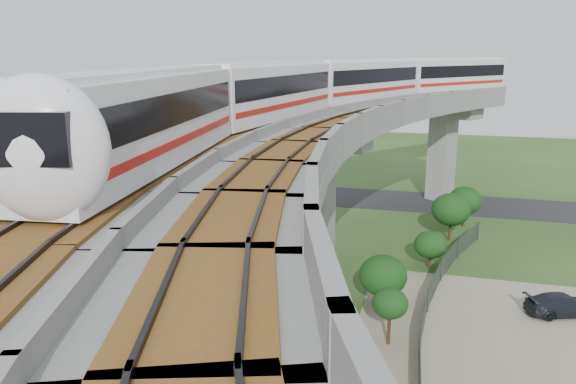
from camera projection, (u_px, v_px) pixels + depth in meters
The scene contains 11 objects.
ground at pixel (257, 334), 30.03m from camera, with size 160.00×160.00×0.00m, color #2A491D.
asphalt_road at pixel (348, 197), 58.11m from camera, with size 60.00×8.00×0.03m, color #232326.
viaduct at pixel (331, 172), 26.85m from camera, with size 19.58×73.98×11.40m.
metro_train at pixel (346, 86), 39.95m from camera, with size 19.36×59.47×3.64m.
fence at pixel (447, 345), 27.37m from camera, with size 3.87×38.73×1.50m.
tree_0 at pixel (465, 201), 47.94m from camera, with size 2.81×2.81×3.48m.
tree_1 at pixel (451, 210), 44.31m from camera, with size 3.04×3.04×3.83m.
tree_2 at pixel (430, 245), 38.73m from camera, with size 2.24×2.24×2.66m.
tree_3 at pixel (383, 275), 32.52m from camera, with size 2.79×2.79×3.24m.
tree_4 at pixel (390, 304), 28.38m from camera, with size 1.84×1.84×3.08m.
car_dark at pixel (563, 304), 31.98m from camera, with size 1.73×4.27×1.24m, color black.
Camera 1 is at (8.74, -25.89, 14.68)m, focal length 35.00 mm.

